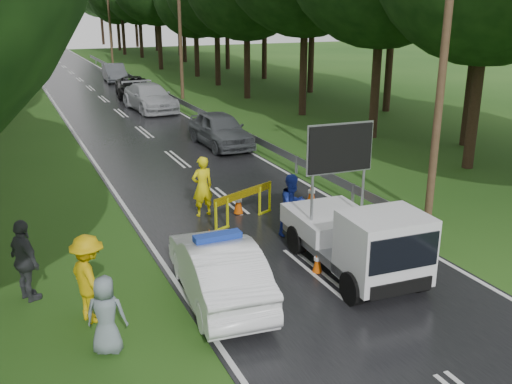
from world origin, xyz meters
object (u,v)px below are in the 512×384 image
barrier (244,198)px  queue_car_fourth (115,73)px  officer (202,187)px  queue_car_second (150,97)px  civilian (293,205)px  work_truck (359,238)px  police_sedan (218,269)px  queue_car_first (220,129)px  queue_car_third (133,87)px

barrier → queue_car_fourth: size_ratio=0.49×
officer → queue_car_second: bearing=-106.5°
barrier → queue_car_fourth: queue_car_fourth is taller
barrier → queue_car_second: size_ratio=0.40×
officer → civilian: size_ratio=1.07×
work_truck → officer: work_truck is taller
work_truck → police_sedan: bearing=178.8°
queue_car_first → queue_car_second: queue_car_second is taller
police_sedan → work_truck: 3.58m
queue_car_fourth → barrier: bearing=-90.9°
police_sedan → work_truck: work_truck is taller
barrier → queue_car_third: queue_car_third is taller
civilian → queue_car_third: civilian is taller
queue_car_first → officer: bearing=-115.3°
queue_car_first → queue_car_third: bearing=90.0°
barrier → queue_car_first: bearing=50.0°
police_sedan → queue_car_third: bearing=-93.4°
queue_car_third → queue_car_fourth: bearing=95.4°
work_truck → queue_car_second: (1.03, 24.75, -0.14)m
police_sedan → civilian: bearing=-134.9°
civilian → queue_car_third: size_ratio=0.35×
police_sedan → barrier: size_ratio=1.95×
civilian → queue_car_second: 21.81m
work_truck → queue_car_third: (1.33, 30.75, -0.25)m
police_sedan → work_truck: size_ratio=0.98×
police_sedan → officer: bearing=-99.6°
officer → queue_car_third: officer is taller
work_truck → queue_car_first: bearing=86.4°
barrier → queue_car_first: (2.83, 9.51, 0.03)m
officer → civilian: (1.86, -2.50, -0.06)m
civilian → queue_car_second: bearing=69.4°
police_sedan → queue_car_first: size_ratio=0.95×
officer → queue_car_second: officer is taller
queue_car_second → queue_car_fourth: size_ratio=1.21×
officer → queue_car_second: 19.53m
queue_car_fourth → queue_car_second: bearing=-88.8°
barrier → queue_car_first: 9.93m
work_truck → queue_car_second: work_truck is taller
queue_car_first → queue_car_third: size_ratio=0.92×
barrier → queue_car_fourth: 35.34m
police_sedan → queue_car_first: 14.68m
barrier → civilian: size_ratio=1.27×
queue_car_fourth → police_sedan: bearing=-93.8°
police_sedan → queue_car_first: bearing=-105.2°
work_truck → queue_car_second: bearing=90.9°
barrier → police_sedan: bearing=-143.3°
queue_car_second → queue_car_first: bearing=-90.9°
barrier → work_truck: bearing=-99.0°
barrier → civilian: 1.75m
barrier → queue_car_second: queue_car_second is taller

